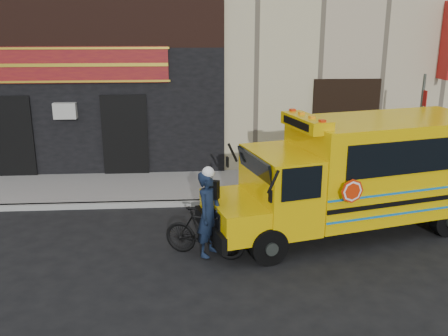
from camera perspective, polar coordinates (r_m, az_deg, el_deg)
ground at (r=11.62m, az=1.92°, el=-8.71°), size 120.00×120.00×0.00m
curb at (r=13.98m, az=0.84°, el=-3.92°), size 40.00×0.20×0.15m
sidewalk at (r=15.39m, az=0.38°, el=-1.98°), size 40.00×3.00×0.15m
school_bus at (r=12.33m, az=15.63°, el=-0.33°), size 7.21×3.79×2.92m
sign_pole at (r=15.36m, az=21.40°, el=4.01°), size 0.08×0.31×3.53m
bicycle at (r=10.86m, az=-2.26°, el=-7.37°), size 1.89×1.21×1.10m
cyclist at (r=10.70m, az=-1.78°, el=-5.50°), size 0.73×0.82×1.88m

